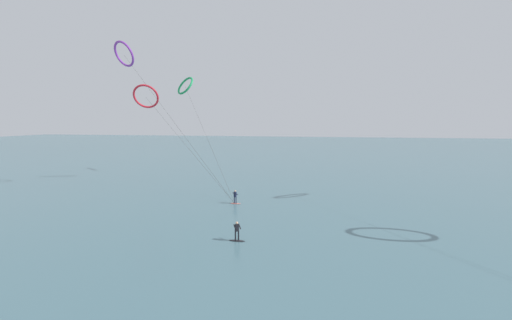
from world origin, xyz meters
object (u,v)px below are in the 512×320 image
object	(u,v)px
kite_violet	(124,54)
surfer_coral	(235,198)
kite_emerald	(185,86)
surfer_charcoal	(237,233)
kite_crimson	(146,97)

from	to	relation	value
kite_violet	surfer_coral	bearing A→B (deg)	-176.40
kite_violet	kite_emerald	xyz separation A→B (m)	(2.94, 14.94, -3.00)
surfer_charcoal	kite_crimson	xyz separation A→B (m)	(-21.79, 24.08, 13.48)
kite_emerald	kite_crimson	size ratio (longest dim) A/B	1.12
surfer_charcoal	surfer_coral	xyz separation A→B (m)	(-3.25, 11.80, 0.00)
surfer_coral	kite_emerald	distance (m)	30.71
surfer_coral	kite_emerald	xyz separation A→B (m)	(-15.31, 21.19, 16.12)
surfer_coral	surfer_charcoal	bearing A→B (deg)	-47.24
surfer_coral	kite_crimson	world-z (taller)	kite_crimson
kite_emerald	kite_crimson	world-z (taller)	kite_emerald
kite_emerald	kite_crimson	distance (m)	9.83
kite_violet	kite_crimson	world-z (taller)	kite_violet
kite_emerald	kite_crimson	xyz separation A→B (m)	(-3.22, -8.90, -2.64)
kite_crimson	kite_emerald	bearing A→B (deg)	-119.45
kite_emerald	kite_crimson	bearing A→B (deg)	-75.60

